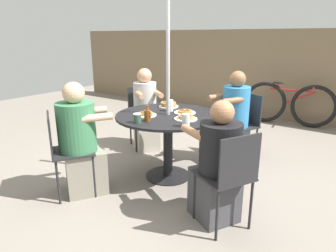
{
  "coord_description": "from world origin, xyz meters",
  "views": [
    {
      "loc": [
        1.85,
        -2.66,
        1.6
      ],
      "look_at": [
        0.0,
        0.0,
        0.62
      ],
      "focal_mm": 32.0,
      "sensor_mm": 36.0,
      "label": 1
    }
  ],
  "objects": [
    {
      "name": "diner_north",
      "position": [
        0.43,
        0.87,
        0.55
      ],
      "size": [
        0.5,
        0.56,
        1.19
      ],
      "rotation": [
        0.0,
        0.0,
        -3.6
      ],
      "color": "slate",
      "rests_on": "ground"
    },
    {
      "name": "patio_table",
      "position": [
        0.0,
        0.0,
        0.62
      ],
      "size": [
        1.17,
        1.17,
        0.76
      ],
      "color": "black",
      "rests_on": "ground"
    },
    {
      "name": "drinking_glass_b",
      "position": [
        -0.07,
        0.14,
        0.82
      ],
      "size": [
        0.07,
        0.07,
        0.13
      ],
      "primitive_type": "cylinder",
      "color": "silver",
      "rests_on": "patio_table"
    },
    {
      "name": "patio_chair_south",
      "position": [
        -0.62,
        -0.94,
        0.52
      ],
      "size": [
        0.56,
        0.56,
        0.88
      ],
      "rotation": [
        0.0,
        0.0,
        -0.58
      ],
      "color": "#232326",
      "rests_on": "ground"
    },
    {
      "name": "syrup_bottle",
      "position": [
        -0.02,
        -0.35,
        0.82
      ],
      "size": [
        0.09,
        0.07,
        0.17
      ],
      "color": "brown",
      "rests_on": "patio_table"
    },
    {
      "name": "back_fence",
      "position": [
        0.0,
        3.37,
        0.87
      ],
      "size": [
        10.0,
        0.06,
        1.73
      ],
      "primitive_type": "cube",
      "color": "#7A664C",
      "rests_on": "ground"
    },
    {
      "name": "drinking_glass_a",
      "position": [
        0.41,
        -0.29,
        0.82
      ],
      "size": [
        0.08,
        0.08,
        0.13
      ],
      "primitive_type": "cylinder",
      "color": "silver",
      "rests_on": "patio_table"
    },
    {
      "name": "patio_chair_north",
      "position": [
        0.5,
        1.01,
        0.52
      ],
      "size": [
        0.55,
        0.55,
        0.88
      ],
      "rotation": [
        0.0,
        0.0,
        -3.6
      ],
      "color": "#232326",
      "rests_on": "ground"
    },
    {
      "name": "pancake_plate_d",
      "position": [
        -0.2,
        0.3,
        0.79
      ],
      "size": [
        0.24,
        0.24,
        0.07
      ],
      "color": "silver",
      "rests_on": "patio_table"
    },
    {
      "name": "umbrella_pole",
      "position": [
        0.0,
        0.0,
        1.09
      ],
      "size": [
        0.04,
        0.04,
        2.17
      ],
      "primitive_type": "cylinder",
      "color": "#ADADB2",
      "rests_on": "ground"
    },
    {
      "name": "diner_west",
      "position": [
        0.84,
        -0.46,
        0.5
      ],
      "size": [
        0.61,
        0.55,
        1.1
      ],
      "rotation": [
        0.0,
        0.0,
        1.07
      ],
      "color": "#3D3D42",
      "rests_on": "ground"
    },
    {
      "name": "pancake_plate_a",
      "position": [
        -0.17,
        -0.18,
        0.77
      ],
      "size": [
        0.24,
        0.24,
        0.05
      ],
      "color": "silver",
      "rests_on": "patio_table"
    },
    {
      "name": "pancake_plate_c",
      "position": [
        0.12,
        0.16,
        0.77
      ],
      "size": [
        0.24,
        0.24,
        0.05
      ],
      "color": "silver",
      "rests_on": "patio_table"
    },
    {
      "name": "diner_east",
      "position": [
        -0.78,
        0.57,
        0.54
      ],
      "size": [
        0.58,
        0.54,
        1.17
      ],
      "rotation": [
        0.0,
        0.0,
        -2.2
      ],
      "color": "beige",
      "rests_on": "ground"
    },
    {
      "name": "diner_south",
      "position": [
        -0.53,
        -0.8,
        0.53
      ],
      "size": [
        0.57,
        0.6,
        1.18
      ],
      "rotation": [
        0.0,
        0.0,
        -0.58
      ],
      "color": "gray",
      "rests_on": "ground"
    },
    {
      "name": "ground_plane",
      "position": [
        0.0,
        0.0,
        0.0
      ],
      "size": [
        12.0,
        12.0,
        0.0
      ],
      "primitive_type": "plane",
      "color": "gray"
    },
    {
      "name": "patio_chair_west",
      "position": [
        0.99,
        -0.55,
        0.52
      ],
      "size": [
        0.55,
        0.55,
        0.88
      ],
      "rotation": [
        0.0,
        0.0,
        1.07
      ],
      "color": "#232326",
      "rests_on": "ground"
    },
    {
      "name": "patio_chair_east",
      "position": [
        -0.92,
        0.66,
        0.52
      ],
      "size": [
        0.57,
        0.57,
        0.88
      ],
      "rotation": [
        0.0,
        0.0,
        -2.2
      ],
      "color": "#232326",
      "rests_on": "ground"
    },
    {
      "name": "pancake_plate_b",
      "position": [
        0.28,
        -0.07,
        0.78
      ],
      "size": [
        0.24,
        0.24,
        0.06
      ],
      "color": "silver",
      "rests_on": "patio_table"
    },
    {
      "name": "coffee_cup",
      "position": [
        -0.06,
        -0.45,
        0.81
      ],
      "size": [
        0.08,
        0.08,
        0.1
      ],
      "color": "#33513D",
      "rests_on": "patio_table"
    },
    {
      "name": "bicycle",
      "position": [
        0.6,
        3.05,
        0.4
      ],
      "size": [
        1.62,
        0.44,
        0.8
      ],
      "rotation": [
        0.0,
        0.0,
        0.14
      ],
      "color": "black",
      "rests_on": "ground"
    }
  ]
}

